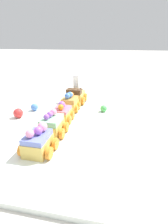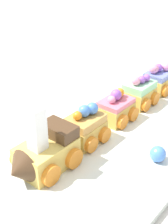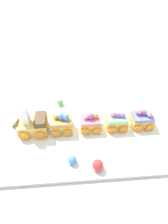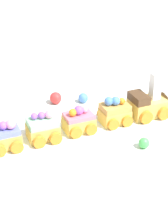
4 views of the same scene
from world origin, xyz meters
The scene contains 10 objects.
ground_plane centered at (0.00, 0.00, 0.00)m, with size 10.00×10.00×0.00m, color beige.
display_board centered at (0.00, 0.00, 0.01)m, with size 0.66×0.42×0.01m, color silver.
cake_train_locomotive centered at (0.17, 0.03, 0.04)m, with size 0.11×0.07×0.11m.
cake_car_caramel centered at (0.07, 0.03, 0.04)m, with size 0.07×0.07×0.07m.
cake_car_strawberry centered at (-0.02, 0.03, 0.03)m, with size 0.07×0.07×0.06m.
cake_car_mint centered at (-0.11, 0.03, 0.04)m, with size 0.07×0.07×0.07m.
cake_car_blueberry centered at (-0.19, 0.03, 0.04)m, with size 0.07×0.07×0.07m.
gumball_blue centered at (0.04, 0.16, 0.02)m, with size 0.03×0.03×0.03m, color #4C84E0.
gumball_red centered at (-0.03, 0.18, 0.03)m, with size 0.03×0.03×0.03m, color red.
gumball_green centered at (0.08, -0.09, 0.02)m, with size 0.02×0.02×0.02m, color #4CBC56.
Camera 4 is at (-0.29, -0.64, 0.46)m, focal length 60.00 mm.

